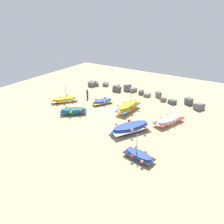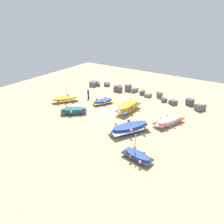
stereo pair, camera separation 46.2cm
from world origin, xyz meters
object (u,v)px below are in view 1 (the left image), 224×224
object	(u,v)px
fishing_boat_2	(128,107)
fishing_boat_1	(130,128)
fishing_boat_3	(169,120)
fishing_boat_6	(64,99)
fishing_boat_0	(73,111)
fishing_boat_4	(139,156)
person_walking	(87,93)
fishing_boat_5	(102,102)

from	to	relation	value
fishing_boat_2	fishing_boat_1	bearing A→B (deg)	32.66
fishing_boat_3	fishing_boat_6	bearing A→B (deg)	-61.92
fishing_boat_0	fishing_boat_6	size ratio (longest dim) A/B	0.86
fishing_boat_2	fishing_boat_3	size ratio (longest dim) A/B	1.01
fishing_boat_4	fishing_boat_0	bearing A→B (deg)	170.60
fishing_boat_0	person_walking	size ratio (longest dim) A/B	2.14
fishing_boat_1	fishing_boat_5	distance (m)	8.83
fishing_boat_1	fishing_boat_5	size ratio (longest dim) A/B	1.54
person_walking	fishing_boat_2	bearing A→B (deg)	-98.95
fishing_boat_1	fishing_boat_6	bearing A→B (deg)	109.47
fishing_boat_1	fishing_boat_3	bearing A→B (deg)	-4.93
fishing_boat_0	person_walking	xyz separation A→B (m)	(-1.84, 5.33, 0.45)
fishing_boat_3	fishing_boat_6	size ratio (longest dim) A/B	1.14
fishing_boat_4	fishing_boat_3	bearing A→B (deg)	98.47
fishing_boat_4	fishing_boat_5	world-z (taller)	fishing_boat_4
fishing_boat_6	fishing_boat_4	bearing A→B (deg)	105.91
person_walking	fishing_boat_3	bearing A→B (deg)	-98.99
fishing_boat_3	fishing_boat_1	bearing A→B (deg)	-14.09
fishing_boat_1	fishing_boat_0	bearing A→B (deg)	120.57
fishing_boat_4	fishing_boat_5	size ratio (longest dim) A/B	0.97
fishing_boat_0	fishing_boat_1	size ratio (longest dim) A/B	0.68
fishing_boat_5	person_walking	bearing A→B (deg)	111.73
fishing_boat_6	fishing_boat_3	bearing A→B (deg)	134.87
fishing_boat_5	fishing_boat_0	bearing A→B (deg)	-166.22
fishing_boat_4	fishing_boat_5	bearing A→B (deg)	148.50
fishing_boat_1	fishing_boat_2	bearing A→B (deg)	61.30
fishing_boat_0	fishing_boat_1	distance (m)	8.65
fishing_boat_0	fishing_boat_3	bearing A→B (deg)	-20.18
fishing_boat_3	fishing_boat_6	world-z (taller)	fishing_boat_6
fishing_boat_0	fishing_boat_4	xyz separation A→B (m)	(11.65, -3.88, -0.09)
fishing_boat_0	fishing_boat_3	size ratio (longest dim) A/B	0.75
fishing_boat_4	fishing_boat_1	bearing A→B (deg)	136.43
fishing_boat_4	person_walking	bearing A→B (deg)	154.68
fishing_boat_0	fishing_boat_3	xyz separation A→B (m)	(11.73, 4.41, -0.04)
person_walking	fishing_boat_5	bearing A→B (deg)	-101.97
fishing_boat_4	fishing_boat_2	bearing A→B (deg)	133.04
fishing_boat_0	fishing_boat_2	distance (m)	7.53
fishing_boat_2	fishing_boat_6	bearing A→B (deg)	-74.98
fishing_boat_0	fishing_boat_2	xyz separation A→B (m)	(5.78, 4.82, 0.18)
fishing_boat_0	fishing_boat_6	xyz separation A→B (m)	(-4.08, 2.48, -0.08)
fishing_boat_2	fishing_boat_4	bearing A→B (deg)	35.67
fishing_boat_1	person_walking	bearing A→B (deg)	93.51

